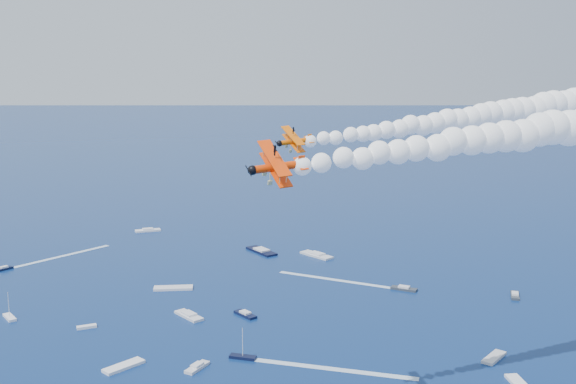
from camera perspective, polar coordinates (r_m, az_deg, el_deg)
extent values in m
cube|color=#303741|center=(222.05, 9.25, -7.64)|extent=(7.81, 6.92, 0.70)
cube|color=black|center=(256.82, -21.74, -5.73)|extent=(5.86, 4.99, 0.70)
cube|color=black|center=(173.11, -3.63, -13.02)|extent=(6.55, 4.80, 0.70)
cube|color=silver|center=(222.78, -9.15, -7.58)|extent=(12.20, 5.26, 0.70)
cube|color=#323942|center=(223.78, 17.68, -7.88)|extent=(5.48, 7.60, 0.70)
cube|color=white|center=(167.66, 18.00, -14.40)|extent=(3.79, 9.41, 0.70)
cube|color=white|center=(294.99, -11.13, -3.03)|extent=(10.33, 4.23, 0.70)
cube|color=white|center=(210.70, -21.35, -9.31)|extent=(4.41, 6.55, 0.70)
cube|color=black|center=(259.87, -2.13, -4.74)|extent=(9.73, 14.96, 0.70)
cube|color=silver|center=(199.70, -7.92, -9.76)|extent=(7.60, 10.49, 0.70)
cube|color=silver|center=(179.27, 16.13, -12.58)|extent=(8.44, 7.55, 0.70)
cube|color=silver|center=(168.92, -7.27, -13.72)|extent=(6.38, 6.82, 0.70)
cube|color=black|center=(199.02, -3.43, -9.74)|extent=(5.72, 7.92, 0.70)
cube|color=white|center=(172.42, -12.99, -13.40)|extent=(9.94, 8.13, 0.70)
cube|color=silver|center=(254.81, 2.30, -5.06)|extent=(10.22, 13.37, 0.70)
cube|color=white|center=(197.51, -15.79, -10.32)|extent=(5.26, 2.51, 0.70)
cube|color=white|center=(229.24, 3.70, -7.00)|extent=(31.06, 25.13, 0.04)
cube|color=white|center=(266.99, -17.55, -4.90)|extent=(31.84, 24.07, 0.04)
cube|color=white|center=(167.81, 3.76, -13.95)|extent=(34.42, 19.76, 0.04)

